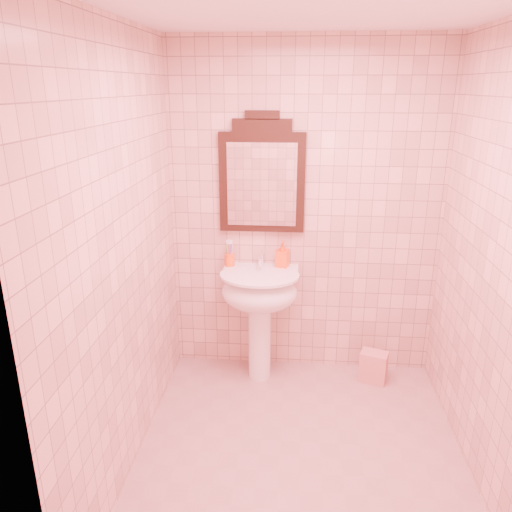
# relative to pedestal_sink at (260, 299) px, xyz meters

# --- Properties ---
(floor) EXTENTS (2.20, 2.20, 0.00)m
(floor) POSITION_rel_pedestal_sink_xyz_m (0.32, -0.87, -0.66)
(floor) COLOR tan
(floor) RESTS_ON ground
(back_wall) EXTENTS (2.00, 0.02, 2.50)m
(back_wall) POSITION_rel_pedestal_sink_xyz_m (0.32, 0.23, 0.59)
(back_wall) COLOR beige
(back_wall) RESTS_ON floor
(pedestal_sink) EXTENTS (0.58, 0.58, 0.86)m
(pedestal_sink) POSITION_rel_pedestal_sink_xyz_m (0.00, 0.00, 0.00)
(pedestal_sink) COLOR white
(pedestal_sink) RESTS_ON floor
(faucet) EXTENTS (0.04, 0.16, 0.11)m
(faucet) POSITION_rel_pedestal_sink_xyz_m (-0.00, 0.14, 0.26)
(faucet) COLOR white
(faucet) RESTS_ON pedestal_sink
(mirror) EXTENTS (0.62, 0.06, 0.87)m
(mirror) POSITION_rel_pedestal_sink_xyz_m (-0.00, 0.20, 0.87)
(mirror) COLOR black
(mirror) RESTS_ON back_wall
(toothbrush_cup) EXTENTS (0.08, 0.08, 0.18)m
(toothbrush_cup) POSITION_rel_pedestal_sink_xyz_m (-0.24, 0.15, 0.25)
(toothbrush_cup) COLOR #F65514
(toothbrush_cup) RESTS_ON pedestal_sink
(soap_dispenser) EXTENTS (0.11, 0.11, 0.19)m
(soap_dispenser) POSITION_rel_pedestal_sink_xyz_m (0.16, 0.16, 0.30)
(soap_dispenser) COLOR #F74F14
(soap_dispenser) RESTS_ON pedestal_sink
(towel) EXTENTS (0.23, 0.19, 0.24)m
(towel) POSITION_rel_pedestal_sink_xyz_m (0.88, 0.01, -0.54)
(towel) COLOR tan
(towel) RESTS_ON floor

